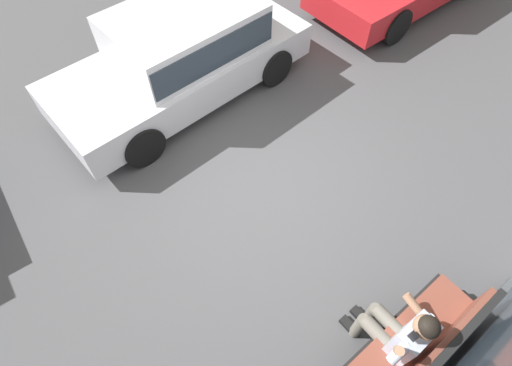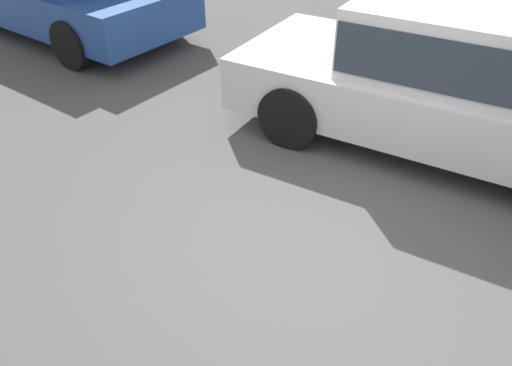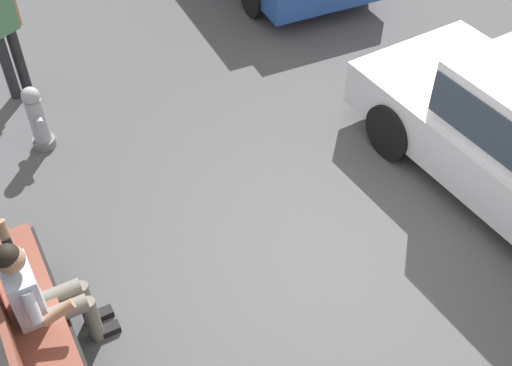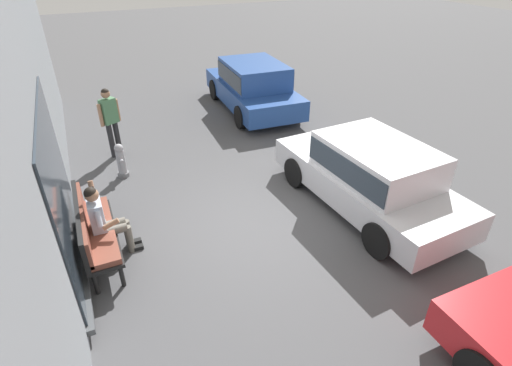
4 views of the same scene
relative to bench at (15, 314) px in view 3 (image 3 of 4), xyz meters
The scene contains 5 objects.
ground_plane 2.98m from the bench, 97.06° to the right, with size 60.00×60.00×0.00m, color #4C4C4F.
bench is the anchor object (origin of this frame).
person_on_phone 0.26m from the bench, 94.08° to the right, with size 0.73×0.74×1.36m.
pedestrian_standing 3.90m from the bench, 12.50° to the right, with size 0.34×0.50×1.73m.
fire_hydrant 2.77m from the bench, 17.33° to the right, with size 0.38×0.26×0.81m.
Camera 3 is at (-3.10, 2.60, 4.89)m, focal length 45.00 mm.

